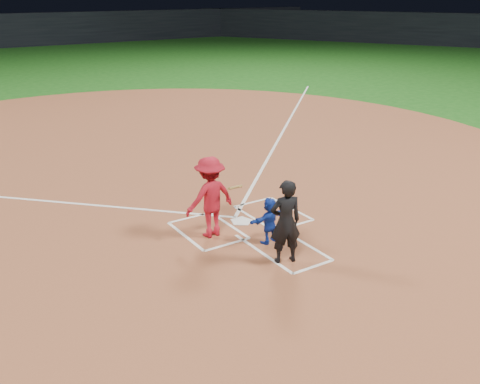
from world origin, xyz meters
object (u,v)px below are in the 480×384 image
catcher (270,220)px  umpire (286,222)px  batter_at_plate (210,197)px  home_plate (241,221)px

catcher → umpire: umpire is taller
umpire → batter_at_plate: size_ratio=0.96×
catcher → batter_at_plate: bearing=-57.4°
batter_at_plate → catcher: bearing=-48.0°
catcher → batter_at_plate: size_ratio=0.56×
catcher → batter_at_plate: batter_at_plate is taller
home_plate → umpire: (-0.36, -2.26, 0.92)m
home_plate → catcher: 1.42m
catcher → umpire: size_ratio=0.59×
catcher → umpire: bearing=64.3°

